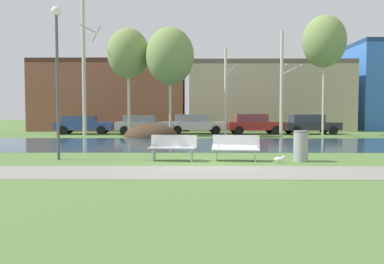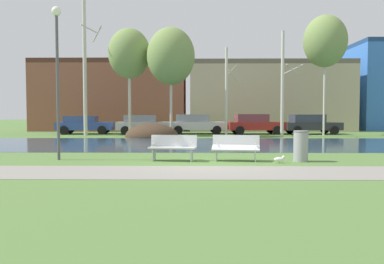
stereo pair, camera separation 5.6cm
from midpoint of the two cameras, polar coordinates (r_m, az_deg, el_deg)
ground_plane at (r=22.84m, az=1.40°, el=-1.25°), size 120.00×120.00×0.00m
paved_path_strip at (r=10.92m, az=2.11°, el=-5.83°), size 60.00×2.44×0.01m
river_band at (r=20.45m, az=1.47°, el=-1.73°), size 80.00×8.79×0.01m
soil_mound at (r=26.21m, az=-5.75°, el=-0.72°), size 3.55×3.15×1.81m
bench_left at (r=13.46m, az=-2.66°, el=-2.17°), size 1.66×0.76×0.87m
bench_right at (r=13.50m, az=6.45°, el=-2.17°), size 1.66×0.76×0.87m
trash_bin at (r=13.74m, az=15.54°, el=-1.90°), size 0.51×0.51×1.04m
seagull at (r=13.19m, az=12.65°, el=-3.84°), size 0.40×0.15×0.25m
streetlamp at (r=14.53m, az=-18.78°, el=10.11°), size 0.32×0.32×5.26m
birch_far_left at (r=28.88m, az=-15.12°, el=9.06°), size 1.42×2.16×9.39m
birch_left at (r=28.42m, az=-8.99°, el=11.10°), size 2.92×2.92×7.49m
birch_center_left at (r=26.83m, az=-3.01°, el=10.87°), size 3.20×3.20×7.30m
birch_center at (r=27.87m, az=5.10°, el=5.98°), size 1.32×2.02×6.16m
birch_center_right at (r=27.05m, az=13.06°, el=6.86°), size 1.42×2.39×7.00m
birch_right at (r=29.69m, az=18.72°, el=12.30°), size 3.01×3.01×8.44m
parked_van_nearest_blue at (r=30.59m, az=-15.24°, el=1.09°), size 4.23×2.22×1.36m
parked_sedan_second_silver at (r=29.56m, az=-6.94°, el=1.15°), size 4.25×2.34×1.42m
parked_hatch_third_white at (r=29.97m, az=0.54°, el=1.23°), size 4.45×2.23×1.47m
parked_wagon_fourth_red at (r=29.82m, az=9.05°, el=1.21°), size 4.28×2.36×1.49m
parked_suv_fifth_dark at (r=30.58m, az=16.74°, el=1.14°), size 4.24×2.23×1.47m
building_brick_low at (r=36.81m, az=-11.34°, el=5.09°), size 13.18×6.15×6.16m
building_beige_block at (r=38.24m, az=10.48°, el=4.93°), size 13.98×9.81×6.04m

